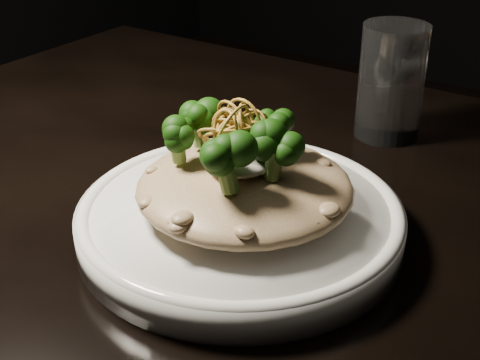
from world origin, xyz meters
TOP-DOWN VIEW (x-y plane):
  - table at (0.00, 0.00)m, footprint 1.10×0.80m
  - plate at (0.00, -0.04)m, footprint 0.28×0.28m
  - risotto at (0.00, -0.04)m, footprint 0.18×0.18m
  - broccoli at (-0.00, -0.05)m, footprint 0.13×0.13m
  - cheese at (0.00, -0.05)m, footprint 0.06×0.06m
  - shallots at (-0.00, -0.04)m, footprint 0.05×0.05m
  - drinking_glass at (0.02, 0.23)m, footprint 0.09×0.09m

SIDE VIEW (x-z plane):
  - table at x=0.00m, z-range 0.29..1.04m
  - plate at x=0.00m, z-range 0.75..0.78m
  - risotto at x=0.00m, z-range 0.78..0.82m
  - drinking_glass at x=0.02m, z-range 0.75..0.88m
  - cheese at x=0.00m, z-range 0.82..0.83m
  - broccoli at x=0.00m, z-range 0.82..0.86m
  - shallots at x=0.00m, z-range 0.83..0.87m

